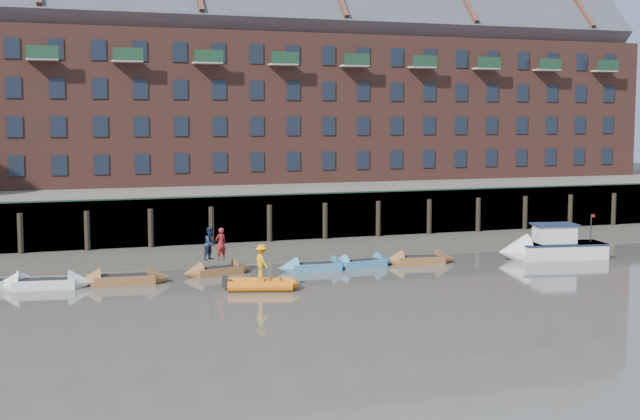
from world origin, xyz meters
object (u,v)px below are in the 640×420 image
rowboat_3 (218,271)px  rowboat_4 (315,267)px  motor_launch (544,247)px  person_rib_crew (262,261)px  rowboat_5 (362,263)px  person_rower_b (211,243)px  rowboat_2 (124,279)px  rib_tender (264,284)px  rowboat_1 (44,283)px  rowboat_6 (420,260)px  person_rower_a (221,244)px

rowboat_3 → rowboat_4: rowboat_4 is taller
motor_launch → person_rib_crew: (-18.67, -3.69, 0.73)m
rowboat_5 → person_rower_b: size_ratio=2.37×
motor_launch → person_rib_crew: 19.04m
rowboat_2 → rib_tender: bearing=-26.7°
rowboat_1 → rowboat_3: rowboat_1 is taller
rowboat_6 → person_rib_crew: size_ratio=2.59×
rowboat_6 → motor_launch: motor_launch is taller
rowboat_2 → rowboat_4: size_ratio=1.12×
rowboat_4 → rib_tender: 6.10m
rowboat_4 → rowboat_5: (2.86, 0.21, -0.00)m
rowboat_6 → rowboat_4: bearing=-169.8°
rowboat_5 → rib_tender: size_ratio=1.19×
motor_launch → person_rower_b: bearing=6.0°
rowboat_2 → rowboat_4: rowboat_2 is taller
person_rower_a → person_rib_crew: person_rower_a is taller
rowboat_1 → person_rower_a: person_rower_a is taller
rowboat_3 → rowboat_6: 11.94m
rowboat_5 → person_rib_crew: (-7.18, -4.57, 1.20)m
rowboat_4 → person_rib_crew: person_rib_crew is taller
rowboat_4 → person_rower_a: (-5.21, 0.62, 1.44)m
rowboat_2 → person_rib_crew: (6.21, -3.79, 1.17)m
rowboat_1 → person_rower_b: size_ratio=2.70×
rowboat_1 → rib_tender: rowboat_1 is taller
rowboat_4 → person_rib_crew: 6.25m
person_rower_a → rowboat_5: bearing=158.5°
rowboat_3 → rowboat_4: 5.43m
person_rower_a → rowboat_6: bearing=159.6°
rowboat_3 → motor_launch: 19.80m
person_rower_b → rowboat_5: bearing=-40.7°
motor_launch → rowboat_3: bearing=6.6°
rowboat_4 → rowboat_3: bearing=177.0°
person_rower_b → person_rib_crew: 5.33m
rowboat_6 → person_rib_crew: (-10.85, -4.59, 1.19)m
rowboat_1 → person_rower_b: 8.89m
motor_launch → person_rower_a: bearing=6.3°
rib_tender → person_rib_crew: bearing=178.9°
rowboat_5 → person_rower_a: bearing=170.5°
motor_launch → rowboat_1: bearing=9.5°
rib_tender → person_rower_a: person_rower_a is taller
rowboat_4 → rowboat_6: size_ratio=0.97×
rib_tender → rowboat_4: bearing=63.6°
person_rower_a → rowboat_2: bearing=-5.8°
rowboat_3 → motor_launch: motor_launch is taller
rowboat_5 → rib_tender: rowboat_5 is taller
rowboat_5 → motor_launch: motor_launch is taller
person_rower_b → rowboat_6: bearing=-39.5°
rowboat_1 → rowboat_2: (3.90, -0.19, -0.00)m
rib_tender → person_rower_b: 5.55m
rowboat_5 → rowboat_1: bearing=175.4°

